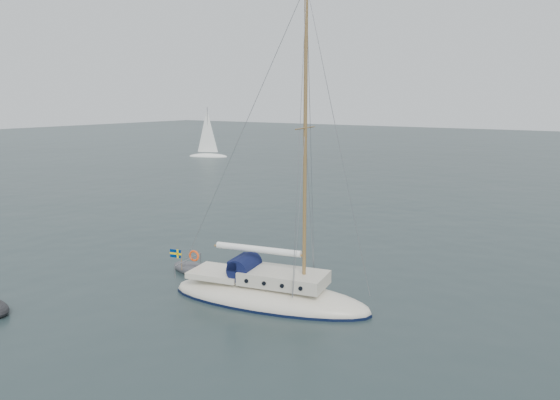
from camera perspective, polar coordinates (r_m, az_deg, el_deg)
The scene contains 4 objects.
ground at distance 26.14m, azimuth 5.19°, elevation -10.24°, with size 300.00×300.00×0.00m, color black.
sailboat at distance 25.29m, azimuth -1.17°, elevation -8.29°, with size 10.16×3.04×14.47m.
dinghy at distance 30.18m, azimuth -9.16°, elevation -7.10°, with size 2.71×1.22×0.39m.
distant_yacht_a at distance 87.63m, azimuth -7.58°, elevation 6.80°, with size 6.28×3.35×8.32m.
Camera 1 is at (11.54, -21.54, 9.30)m, focal length 35.00 mm.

